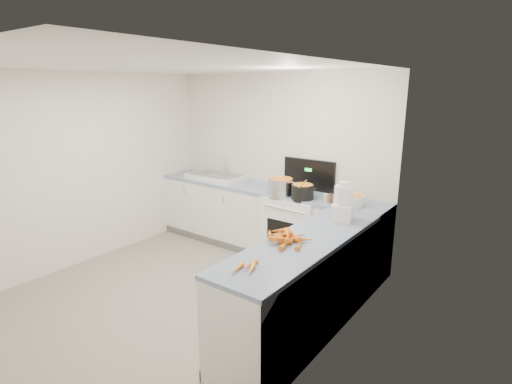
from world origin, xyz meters
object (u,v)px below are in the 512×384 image
Objects in this scene: black_pot at (302,192)px; mixing_bowl at (351,200)px; extract_bottle at (331,198)px; food_processor at (343,204)px; stove at (297,227)px; steel_pot at (281,187)px; spice_jar at (326,199)px; sink at (216,177)px.

mixing_bowl is at bearing 7.10° from black_pot.
food_processor is (0.39, -0.52, 0.12)m from extract_bottle.
extract_bottle is at bearing 126.85° from food_processor.
mixing_bowl is (0.78, -0.09, 0.53)m from stove.
food_processor is (1.08, -0.47, 0.08)m from steel_pot.
spice_jar is (0.48, -0.14, 0.51)m from stove.
sink is 7.15× the size of extract_bottle.
food_processor is at bearing -34.99° from stove.
sink is at bearing 177.26° from mixing_bowl.
spice_jar is at bearing 131.59° from food_processor.
sink is 2.06× the size of food_processor.
stove reaches higher than black_pot.
black_pot is 3.19× the size of spice_jar.
spice_jar is at bearing -4.64° from sink.
mixing_bowl is (2.23, -0.11, 0.03)m from sink.
stove is at bearing 134.85° from black_pot.
black_pot is at bearing 2.14° from steel_pot.
spice_jar is at bearing -170.76° from mixing_bowl.
food_processor reaches higher than extract_bottle.
sink is 9.68× the size of spice_jar.
black_pot is 0.68× the size of food_processor.
black_pot is at bearing -173.97° from extract_bottle.
sink is 2.23m from mixing_bowl.
stove is at bearing 145.01° from food_processor.
food_processor is (0.93, -0.65, 0.64)m from stove.
extract_bottle is 0.66m from food_processor.
food_processor is at bearing -15.66° from sink.
sink is 1.93m from spice_jar.
sink is at bearing 171.45° from steel_pot.
steel_pot reaches higher than black_pot.
stove is at bearing 173.35° from mixing_bowl.
spice_jar is at bearing 3.55° from steel_pot.
mixing_bowl is 2.36× the size of extract_bottle.
sink is at bearing 164.34° from food_processor.
black_pot is 1.00× the size of mixing_bowl.
mixing_bowl is (0.93, 0.09, -0.03)m from steel_pot.
black_pot is (1.62, -0.18, 0.04)m from sink.
spice_jar is 0.70m from food_processor.
spice_jar is (-0.30, -0.05, -0.02)m from mixing_bowl.
mixing_bowl is at bearing 9.24° from spice_jar.
sink reaches higher than steel_pot.
extract_bottle is at bearing -13.40° from stove.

